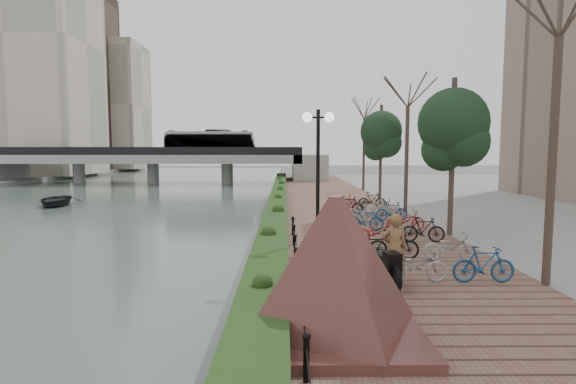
{
  "coord_description": "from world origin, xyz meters",
  "views": [
    {
      "loc": [
        1.08,
        -9.6,
        4.05
      ],
      "look_at": [
        1.21,
        12.36,
        2.0
      ],
      "focal_mm": 28.0,
      "sensor_mm": 36.0,
      "label": 1
    }
  ],
  "objects_px": {
    "granite_monument": "(335,266)",
    "boat": "(56,200)",
    "lamppost": "(318,152)",
    "motorcycle": "(385,263)",
    "pedestrian": "(394,248)"
  },
  "relations": [
    {
      "from": "boat",
      "to": "pedestrian",
      "type": "bearing_deg",
      "value": -58.79
    },
    {
      "from": "boat",
      "to": "lamppost",
      "type": "bearing_deg",
      "value": -58.0
    },
    {
      "from": "lamppost",
      "to": "pedestrian",
      "type": "distance_m",
      "value": 4.03
    },
    {
      "from": "granite_monument",
      "to": "lamppost",
      "type": "distance_m",
      "value": 6.29
    },
    {
      "from": "granite_monument",
      "to": "lamppost",
      "type": "xyz_separation_m",
      "value": [
        0.09,
        5.92,
        2.13
      ]
    },
    {
      "from": "granite_monument",
      "to": "motorcycle",
      "type": "xyz_separation_m",
      "value": [
        1.71,
        3.3,
        -0.81
      ]
    },
    {
      "from": "motorcycle",
      "to": "pedestrian",
      "type": "relative_size",
      "value": 0.94
    },
    {
      "from": "motorcycle",
      "to": "pedestrian",
      "type": "height_order",
      "value": "pedestrian"
    },
    {
      "from": "granite_monument",
      "to": "motorcycle",
      "type": "bearing_deg",
      "value": 62.61
    },
    {
      "from": "granite_monument",
      "to": "boat",
      "type": "xyz_separation_m",
      "value": [
        -17.63,
        24.06,
        -1.41
      ]
    },
    {
      "from": "motorcycle",
      "to": "boat",
      "type": "relative_size",
      "value": 0.42
    },
    {
      "from": "granite_monument",
      "to": "pedestrian",
      "type": "height_order",
      "value": "granite_monument"
    },
    {
      "from": "lamppost",
      "to": "pedestrian",
      "type": "height_order",
      "value": "lamppost"
    },
    {
      "from": "motorcycle",
      "to": "boat",
      "type": "distance_m",
      "value": 28.38
    },
    {
      "from": "lamppost",
      "to": "pedestrian",
      "type": "bearing_deg",
      "value": -52.95
    }
  ]
}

